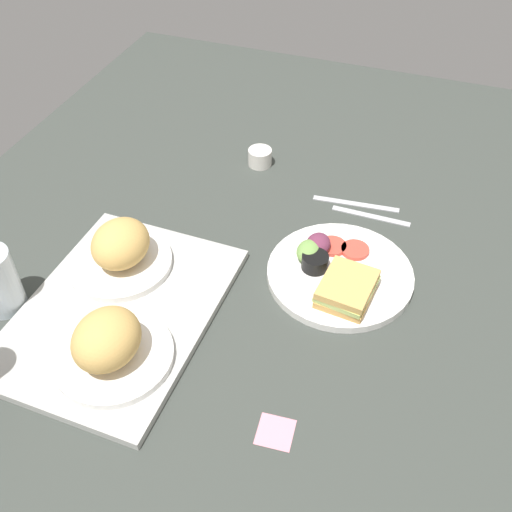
# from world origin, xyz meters

# --- Properties ---
(ground_plane) EXTENTS (1.90, 1.50, 0.03)m
(ground_plane) POSITION_xyz_m (0.00, 0.00, -0.01)
(ground_plane) COLOR #383D38
(serving_tray) EXTENTS (0.46, 0.34, 0.02)m
(serving_tray) POSITION_xyz_m (-0.17, 0.23, 0.01)
(serving_tray) COLOR #B2B2AD
(serving_tray) RESTS_ON ground_plane
(bread_plate_near) EXTENTS (0.20, 0.20, 0.10)m
(bread_plate_near) POSITION_xyz_m (-0.27, 0.18, 0.06)
(bread_plate_near) COLOR white
(bread_plate_near) RESTS_ON serving_tray
(bread_plate_far) EXTENTS (0.20, 0.20, 0.10)m
(bread_plate_far) POSITION_xyz_m (-0.07, 0.27, 0.06)
(bread_plate_far) COLOR white
(bread_plate_far) RESTS_ON serving_tray
(plate_with_salad) EXTENTS (0.28, 0.28, 0.05)m
(plate_with_salad) POSITION_xyz_m (0.05, -0.12, 0.02)
(plate_with_salad) COLOR white
(plate_with_salad) RESTS_ON ground_plane
(espresso_cup) EXTENTS (0.06, 0.06, 0.04)m
(espresso_cup) POSITION_xyz_m (0.36, 0.14, 0.02)
(espresso_cup) COLOR silver
(espresso_cup) RESTS_ON ground_plane
(fork) EXTENTS (0.02, 0.17, 0.01)m
(fork) POSITION_xyz_m (0.26, -0.15, 0.00)
(fork) COLOR #B7B7BC
(fork) RESTS_ON ground_plane
(knife) EXTENTS (0.03, 0.19, 0.01)m
(knife) POSITION_xyz_m (0.29, -0.11, 0.00)
(knife) COLOR #B7B7BC
(knife) RESTS_ON ground_plane
(sticky_note) EXTENTS (0.06, 0.06, 0.00)m
(sticky_note) POSITION_xyz_m (-0.30, -0.12, 0.00)
(sticky_note) COLOR pink
(sticky_note) RESTS_ON ground_plane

